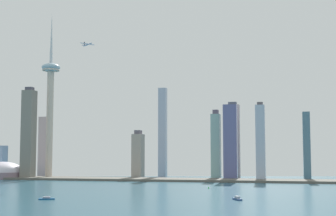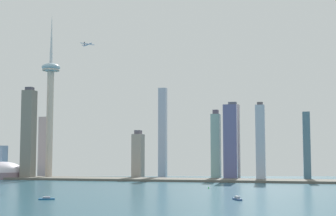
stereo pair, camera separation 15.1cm
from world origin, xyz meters
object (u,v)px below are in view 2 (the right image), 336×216
at_px(skyscraper_9, 216,146).
at_px(boat_2, 47,198).
at_px(skyscraper_10, 29,134).
at_px(skyscraper_4, 230,142).
at_px(skyscraper_5, 307,146).
at_px(skyscraper_6, 44,147).
at_px(skyscraper_1, 163,133).
at_px(stadium_dome, 3,173).
at_px(skyscraper_2, 261,142).
at_px(boat_1, 237,199).
at_px(channel_buoy_1, 208,188).
at_px(skyscraper_7, 233,141).
at_px(skyscraper_0, 138,156).
at_px(observation_tower, 50,96).
at_px(airplane, 87,44).

relative_size(skyscraper_9, boat_2, 7.40).
bearing_deg(skyscraper_10, skyscraper_4, 7.08).
distance_m(skyscraper_5, skyscraper_6, 501.89).
bearing_deg(boat_2, skyscraper_1, -117.88).
bearing_deg(stadium_dome, skyscraper_2, 3.14).
relative_size(skyscraper_4, skyscraper_9, 1.06).
bearing_deg(stadium_dome, boat_1, -35.50).
bearing_deg(skyscraper_1, skyscraper_10, -154.29).
height_order(boat_1, channel_buoy_1, boat_1).
bearing_deg(skyscraper_2, skyscraper_6, 171.63).
xyz_separation_m(stadium_dome, boat_2, (267.77, -360.52, -9.28)).
bearing_deg(skyscraper_5, skyscraper_7, 166.16).
xyz_separation_m(skyscraper_5, skyscraper_10, (-486.92, -65.04, 22.63)).
bearing_deg(skyscraper_7, skyscraper_0, -167.08).
bearing_deg(skyscraper_6, skyscraper_4, -7.01).
bearing_deg(boat_2, skyscraper_0, -113.26).
distance_m(observation_tower, airplane, 148.35).
xyz_separation_m(skyscraper_5, boat_2, (-270.54, -423.00, -57.27)).
bearing_deg(skyscraper_9, skyscraper_5, 0.80).
distance_m(skyscraper_10, boat_2, 425.84).
xyz_separation_m(skyscraper_5, skyscraper_6, (-501.24, 25.48, 0.62)).
bearing_deg(skyscraper_6, skyscraper_0, -9.11).
height_order(skyscraper_2, skyscraper_5, skyscraper_2).
height_order(skyscraper_5, channel_buoy_1, skyscraper_5).
relative_size(skyscraper_5, airplane, 4.98).
height_order(skyscraper_6, boat_2, skyscraper_6).
bearing_deg(skyscraper_6, skyscraper_1, 4.08).
xyz_separation_m(skyscraper_1, skyscraper_6, (-237.58, -16.96, -26.58)).
bearing_deg(skyscraper_5, boat_1, -102.29).
relative_size(skyscraper_9, skyscraper_10, 0.74).
height_order(skyscraper_5, boat_1, skyscraper_5).
bearing_deg(skyscraper_2, observation_tower, -179.94).
height_order(skyscraper_6, airplane, airplane).
relative_size(skyscraper_5, skyscraper_6, 0.99).
distance_m(skyscraper_4, airplane, 295.90).
bearing_deg(boat_1, skyscraper_2, 155.66).
relative_size(skyscraper_10, channel_buoy_1, 75.13).
distance_m(skyscraper_4, skyscraper_9, 33.69).
height_order(skyscraper_10, boat_1, skyscraper_10).
height_order(channel_buoy_1, airplane, airplane).
distance_m(skyscraper_0, skyscraper_9, 143.56).
distance_m(stadium_dome, boat_1, 557.91).
relative_size(skyscraper_4, skyscraper_5, 1.11).
xyz_separation_m(skyscraper_5, skyscraper_9, (-155.56, -2.16, 0.77)).
bearing_deg(airplane, observation_tower, -177.71).
distance_m(skyscraper_5, skyscraper_7, 132.94).
height_order(skyscraper_4, boat_1, skyscraper_4).
xyz_separation_m(skyscraper_0, boat_2, (27.44, -415.89, -40.65)).
relative_size(skyscraper_2, airplane, 5.62).
bearing_deg(skyscraper_10, channel_buoy_1, -25.20).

